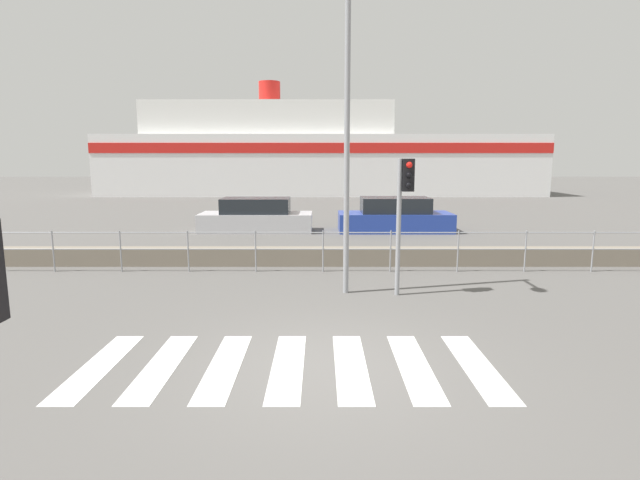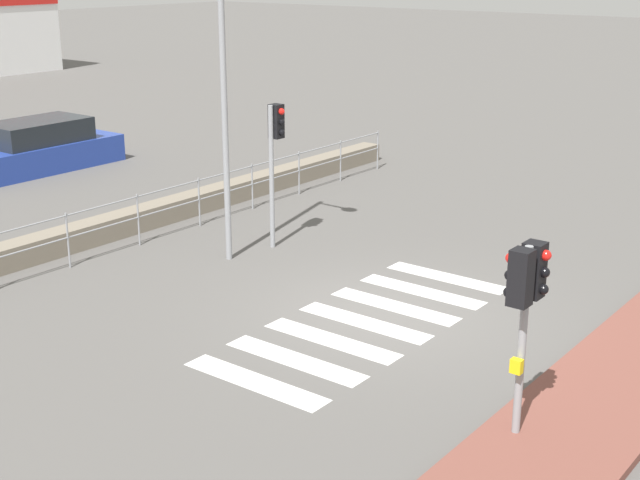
{
  "view_description": "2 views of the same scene",
  "coord_description": "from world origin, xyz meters",
  "px_view_note": "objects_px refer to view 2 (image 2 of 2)",
  "views": [
    {
      "loc": [
        -0.08,
        -6.74,
        2.91
      ],
      "look_at": [
        -0.04,
        2.0,
        1.5
      ],
      "focal_mm": 28.0,
      "sensor_mm": 36.0,
      "label": 1
    },
    {
      "loc": [
        -11.68,
        -7.64,
        5.7
      ],
      "look_at": [
        -0.44,
        1.0,
        1.2
      ],
      "focal_mm": 50.0,
      "sensor_mm": 36.0,
      "label": 2
    }
  ],
  "objects_px": {
    "traffic_light_far": "(275,144)",
    "streetlamp": "(230,48)",
    "traffic_light_near": "(526,292)",
    "parked_car_blue": "(39,149)"
  },
  "relations": [
    {
      "from": "parked_car_blue",
      "to": "streetlamp",
      "type": "bearing_deg",
      "value": -104.3
    },
    {
      "from": "traffic_light_near",
      "to": "traffic_light_far",
      "type": "xyz_separation_m",
      "value": [
        4.17,
        7.39,
        0.18
      ]
    },
    {
      "from": "traffic_light_far",
      "to": "streetlamp",
      "type": "xyz_separation_m",
      "value": [
        -1.21,
        0.0,
        1.97
      ]
    },
    {
      "from": "traffic_light_far",
      "to": "streetlamp",
      "type": "bearing_deg",
      "value": 179.82
    },
    {
      "from": "traffic_light_near",
      "to": "streetlamp",
      "type": "height_order",
      "value": "streetlamp"
    },
    {
      "from": "traffic_light_near",
      "to": "traffic_light_far",
      "type": "bearing_deg",
      "value": 60.57
    },
    {
      "from": "traffic_light_near",
      "to": "streetlamp",
      "type": "distance_m",
      "value": 8.25
    },
    {
      "from": "traffic_light_near",
      "to": "streetlamp",
      "type": "relative_size",
      "value": 0.38
    },
    {
      "from": "traffic_light_far",
      "to": "parked_car_blue",
      "type": "xyz_separation_m",
      "value": [
        1.29,
        9.82,
        -1.56
      ]
    },
    {
      "from": "traffic_light_near",
      "to": "traffic_light_far",
      "type": "height_order",
      "value": "traffic_light_far"
    }
  ]
}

